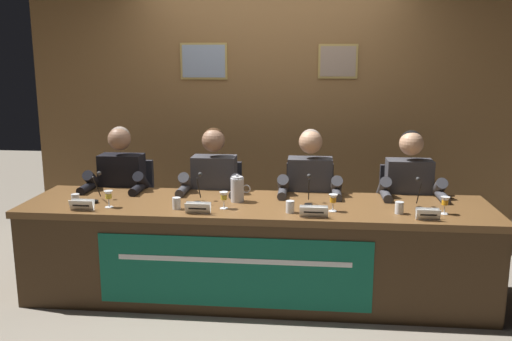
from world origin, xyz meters
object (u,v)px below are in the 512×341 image
chair_far_right (404,222)px  panelist_center_left (213,191)px  chair_center_left (217,216)px  microphone_center_right (309,195)px  conference_table (254,237)px  juice_glass_far_right (445,202)px  chair_far_left (129,214)px  chair_center_right (309,219)px  juice_glass_center_right (333,200)px  nameplate_far_left (82,205)px  panelist_far_left (119,189)px  water_cup_center_right (290,207)px  nameplate_center_left (198,208)px  water_cup_center_left (177,204)px  nameplate_far_right (428,214)px  water_pitcher_central (237,189)px  water_cup_far_right (399,208)px  microphone_far_right (419,199)px  nameplate_center_right (314,212)px  water_cup_far_left (76,200)px  panelist_center_right (310,193)px  panelist_far_right (410,196)px  juice_glass_far_left (109,196)px  microphone_center_left (198,193)px  juice_glass_center_left (224,197)px  microphone_far_left (96,192)px

chair_far_right → panelist_center_left: bearing=-172.8°
chair_center_left → microphone_center_right: size_ratio=4.15×
conference_table → juice_glass_far_right: (1.33, -0.04, 0.31)m
chair_far_left → juice_glass_far_right: chair_far_left is taller
chair_center_right → juice_glass_center_right: bearing=-77.6°
nameplate_far_left → panelist_center_left: bearing=40.8°
conference_table → panelist_far_left: panelist_far_left is taller
nameplate_far_left → water_cup_center_right: (1.47, 0.09, -0.00)m
nameplate_center_left → water_cup_center_left: 0.20m
nameplate_far_right → water_pitcher_central: 1.38m
water_cup_far_right → microphone_far_right: size_ratio=0.39×
nameplate_center_right → water_cup_center_right: (-0.16, 0.10, -0.00)m
water_cup_far_left → panelist_center_right: panelist_center_right is taller
juice_glass_center_right → water_cup_center_right: juice_glass_center_right is taller
nameplate_far_left → water_pitcher_central: water_pitcher_central is taller
conference_table → panelist_far_right: panelist_far_right is taller
nameplate_far_left → panelist_far_right: panelist_far_right is taller
juice_glass_far_left → microphone_center_right: microphone_center_right is taller
nameplate_center_right → water_cup_center_left: bearing=173.6°
chair_far_right → water_cup_far_right: 0.85m
water_cup_center_left → chair_far_left: bearing=128.5°
juice_glass_center_right → water_cup_far_right: bearing=-1.6°
panelist_center_right → microphone_far_right: (0.78, -0.42, 0.09)m
panelist_center_right → panelist_far_left: bearing=180.0°
chair_center_right → panelist_center_right: bearing=-90.0°
chair_far_left → panelist_center_right: size_ratio=0.73×
microphone_far_right → nameplate_center_left: bearing=-170.0°
conference_table → nameplate_center_left: size_ratio=19.48×
panelist_far_right → microphone_far_right: panelist_far_right is taller
water_cup_center_right → water_pitcher_central: size_ratio=0.40×
nameplate_center_left → water_cup_center_left: size_ratio=2.09×
panelist_far_left → conference_table: bearing=-23.1°
chair_center_right → water_cup_far_right: bearing=-50.8°
water_cup_far_right → chair_far_left: bearing=160.9°
panelist_center_right → chair_far_right: panelist_center_right is taller
microphone_center_left → water_cup_center_left: bearing=-124.3°
nameplate_far_right → panelist_far_right: bearing=89.9°
panelist_center_left → panelist_far_right: size_ratio=1.00×
chair_center_right → juice_glass_center_left: bearing=-128.9°
chair_center_left → juice_glass_center_right: chair_center_left is taller
water_cup_far_left → nameplate_center_left: (0.94, -0.12, 0.00)m
nameplate_far_left → microphone_center_left: 0.83m
microphone_far_left → chair_far_right: 2.51m
chair_far_right → chair_center_left: bearing=180.0°
conference_table → microphone_center_right: bearing=15.5°
nameplate_far_left → microphone_far_left: microphone_far_left is taller
juice_glass_center_left → water_pitcher_central: bearing=70.7°
water_cup_center_right → chair_far_right: (0.93, 0.81, -0.33)m
nameplate_far_left → juice_glass_far_right: 2.55m
juice_glass_far_left → nameplate_center_left: size_ratio=0.70×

